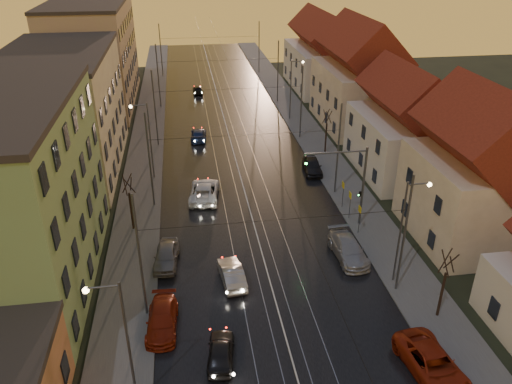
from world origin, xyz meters
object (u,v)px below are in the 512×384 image
street_lamp_0 (120,334)px  driving_car_0 (221,352)px  street_lamp_1 (406,223)px  street_lamp_3 (293,84)px  parked_left_3 (166,255)px  driving_car_3 (198,135)px  driving_car_4 (198,90)px  parked_right_0 (433,365)px  driving_car_1 (232,274)px  parked_left_2 (162,320)px  parked_right_1 (348,249)px  street_lamp_2 (147,134)px  driving_car_2 (204,191)px  parked_right_2 (312,166)px  traffic_light_mast (352,177)px

street_lamp_0 → driving_car_0: size_ratio=2.13×
street_lamp_1 → street_lamp_3: size_ratio=1.00×
street_lamp_1 → parked_left_3: size_ratio=1.88×
driving_car_3 → driving_car_4: bearing=-88.4°
parked_left_3 → parked_right_0: bearing=-35.3°
parked_right_0 → driving_car_1: bearing=129.0°
driving_car_0 → street_lamp_1: bearing=-149.0°
street_lamp_0 → driving_car_3: (5.34, 38.27, -4.24)m
street_lamp_3 → parked_left_2: size_ratio=1.74×
parked_left_3 → parked_right_1: (13.87, -1.24, 0.02)m
street_lamp_2 → driving_car_2: size_ratio=1.42×
driving_car_4 → parked_right_0: bearing=99.6°
parked_right_1 → parked_left_3: bearing=172.3°
street_lamp_3 → parked_right_1: bearing=-94.6°
street_lamp_0 → parked_right_1: (15.61, 11.42, -4.14)m
parked_right_2 → street_lamp_3: bearing=90.0°
driving_car_2 → parked_right_2: bearing=-152.5°
parked_left_3 → parked_right_0: size_ratio=0.78×
street_lamp_0 → driving_car_4: size_ratio=2.17×
street_lamp_3 → parked_right_1: 32.94m
street_lamp_2 → parked_right_0: street_lamp_2 is taller
street_lamp_1 → traffic_light_mast: size_ratio=1.11×
parked_left_3 → parked_right_2: 20.73m
driving_car_0 → driving_car_4: driving_car_0 is taller
street_lamp_2 → parked_right_1: (15.61, -16.58, -4.14)m
parked_right_1 → parked_right_2: 15.62m
driving_car_2 → driving_car_1: bearing=102.9°
driving_car_2 → driving_car_4: driving_car_2 is taller
street_lamp_3 → driving_car_1: size_ratio=1.90×
street_lamp_1 → driving_car_4: size_ratio=2.17×
driving_car_2 → parked_left_3: (-3.45, -10.18, -0.05)m
street_lamp_3 → street_lamp_2: bearing=-138.7°
street_lamp_2 → driving_car_0: bearing=-79.0°
street_lamp_2 → driving_car_4: bearing=78.5°
parked_right_0 → parked_right_2: parked_right_0 is taller
street_lamp_0 → driving_car_0: (4.99, 2.36, -4.25)m
street_lamp_1 → driving_car_3: size_ratio=1.80×
traffic_light_mast → driving_car_0: 18.66m
driving_car_2 → parked_right_1: 15.46m
street_lamp_0 → parked_right_1: 19.78m
street_lamp_1 → parked_left_2: 17.35m
driving_car_4 → parked_right_1: size_ratio=0.72×
parked_left_2 → parked_left_3: (0.18, 7.09, 0.06)m
street_lamp_1 → driving_car_2: 20.16m
driving_car_2 → street_lamp_2: bearing=-37.3°
street_lamp_0 → parked_right_2: 32.02m
street_lamp_1 → parked_right_0: street_lamp_1 is taller
driving_car_3 → parked_right_0: bearing=110.3°
street_lamp_2 → driving_car_0: 26.46m
parked_right_0 → street_lamp_0: bearing=172.0°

